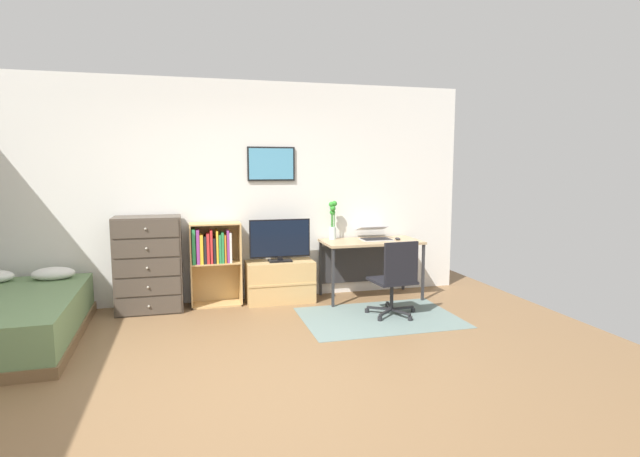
# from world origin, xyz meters

# --- Properties ---
(ground_plane) EXTENTS (7.20, 7.20, 0.00)m
(ground_plane) POSITION_xyz_m (0.00, 0.00, 0.00)
(ground_plane) COLOR brown
(wall_back_with_posters) EXTENTS (6.12, 0.09, 2.70)m
(wall_back_with_posters) POSITION_xyz_m (0.00, 2.43, 1.35)
(wall_back_with_posters) COLOR silver
(wall_back_with_posters) RESTS_ON ground_plane
(area_rug) EXTENTS (1.70, 1.20, 0.01)m
(area_rug) POSITION_xyz_m (1.54, 1.23, 0.00)
(area_rug) COLOR slate
(area_rug) RESTS_ON ground_plane
(bed) EXTENTS (1.40, 2.05, 0.58)m
(bed) POSITION_xyz_m (-2.19, 1.37, 0.23)
(bed) COLOR brown
(bed) RESTS_ON ground_plane
(dresser) EXTENTS (0.74, 0.46, 1.10)m
(dresser) POSITION_xyz_m (-0.93, 2.15, 0.55)
(dresser) COLOR #4C4238
(dresser) RESTS_ON ground_plane
(bookshelf) EXTENTS (0.60, 0.30, 1.00)m
(bookshelf) POSITION_xyz_m (-0.20, 2.21, 0.61)
(bookshelf) COLOR tan
(bookshelf) RESTS_ON ground_plane
(tv_stand) EXTENTS (0.83, 0.41, 0.51)m
(tv_stand) POSITION_xyz_m (0.60, 2.17, 0.25)
(tv_stand) COLOR tan
(tv_stand) RESTS_ON ground_plane
(television) EXTENTS (0.74, 0.16, 0.52)m
(television) POSITION_xyz_m (0.60, 2.15, 0.76)
(television) COLOR black
(television) RESTS_ON tv_stand
(desk) EXTENTS (1.23, 0.64, 0.74)m
(desk) POSITION_xyz_m (1.74, 2.13, 0.61)
(desk) COLOR tan
(desk) RESTS_ON ground_plane
(office_chair) EXTENTS (0.57, 0.58, 0.86)m
(office_chair) POSITION_xyz_m (1.72, 1.21, 0.46)
(office_chair) COLOR #232326
(office_chair) RESTS_ON ground_plane
(laptop) EXTENTS (0.38, 0.41, 0.17)m
(laptop) POSITION_xyz_m (1.82, 2.15, 0.81)
(laptop) COLOR #B7B7BC
(laptop) RESTS_ON desk
(computer_mouse) EXTENTS (0.06, 0.10, 0.03)m
(computer_mouse) POSITION_xyz_m (2.09, 2.00, 0.76)
(computer_mouse) COLOR #262628
(computer_mouse) RESTS_ON desk
(bamboo_vase) EXTENTS (0.11, 0.10, 0.49)m
(bamboo_vase) POSITION_xyz_m (1.30, 2.27, 0.99)
(bamboo_vase) COLOR silver
(bamboo_vase) RESTS_ON desk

